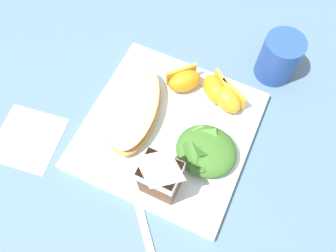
# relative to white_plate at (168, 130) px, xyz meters

# --- Properties ---
(ground) EXTENTS (3.00, 3.00, 0.00)m
(ground) POSITION_rel_white_plate_xyz_m (0.00, 0.00, -0.01)
(ground) COLOR slate
(white_plate) EXTENTS (0.28, 0.28, 0.02)m
(white_plate) POSITION_rel_white_plate_xyz_m (0.00, 0.00, 0.00)
(white_plate) COLOR silver
(white_plate) RESTS_ON ground
(cheesy_pizza_bread) EXTENTS (0.11, 0.18, 0.04)m
(cheesy_pizza_bread) POSITION_rel_white_plate_xyz_m (0.06, 0.00, 0.03)
(cheesy_pizza_bread) COLOR tan
(cheesy_pizza_bread) RESTS_ON white_plate
(green_salad_pile) EXTENTS (0.10, 0.09, 0.05)m
(green_salad_pile) POSITION_rel_white_plate_xyz_m (-0.08, 0.02, 0.03)
(green_salad_pile) COLOR #3D7028
(green_salad_pile) RESTS_ON white_plate
(milk_carton) EXTENTS (0.06, 0.05, 0.11)m
(milk_carton) POSITION_rel_white_plate_xyz_m (-0.03, 0.10, 0.07)
(milk_carton) COLOR brown
(milk_carton) RESTS_ON white_plate
(orange_wedge_front) EXTENTS (0.07, 0.06, 0.04)m
(orange_wedge_front) POSITION_rel_white_plate_xyz_m (-0.07, -0.09, 0.03)
(orange_wedge_front) COLOR orange
(orange_wedge_front) RESTS_ON white_plate
(orange_wedge_middle) EXTENTS (0.07, 0.07, 0.04)m
(orange_wedge_middle) POSITION_rel_white_plate_xyz_m (-0.05, -0.10, 0.03)
(orange_wedge_middle) COLOR orange
(orange_wedge_middle) RESTS_ON white_plate
(orange_wedge_rear) EXTENTS (0.07, 0.07, 0.04)m
(orange_wedge_rear) POSITION_rel_white_plate_xyz_m (0.01, -0.09, 0.03)
(orange_wedge_rear) COLOR orange
(orange_wedge_rear) RESTS_ON white_plate
(paper_napkin) EXTENTS (0.12, 0.12, 0.00)m
(paper_napkin) POSITION_rel_white_plate_xyz_m (0.22, 0.12, -0.01)
(paper_napkin) COLOR white
(paper_napkin) RESTS_ON ground
(drinking_blue_cup) EXTENTS (0.07, 0.07, 0.09)m
(drinking_blue_cup) POSITION_rel_white_plate_xyz_m (-0.13, -0.20, 0.04)
(drinking_blue_cup) COLOR #284CA3
(drinking_blue_cup) RESTS_ON ground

